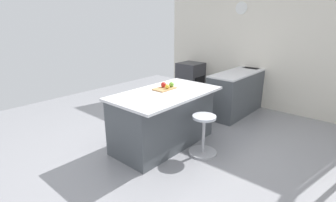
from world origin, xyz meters
The scene contains 10 objects.
ground_plane centered at (0.00, 0.00, 0.00)m, with size 8.19×8.19×0.00m, color gray.
interior_partition_left centered at (-3.15, 0.00, 1.47)m, with size 0.15×4.85×2.94m.
sink_cabinet centered at (-2.80, -0.01, 0.47)m, with size 2.47×0.60×1.20m.
oven_range centered at (-2.80, -1.59, 0.45)m, with size 0.60×0.61×0.89m.
kitchen_island centered at (-0.18, -0.21, 0.46)m, with size 1.78×1.01×0.92m.
stool_by_window centered at (-0.34, 0.47, 0.30)m, with size 0.44×0.44×0.63m.
cutting_board centered at (-0.29, -0.30, 0.93)m, with size 0.36×0.24×0.02m, color tan.
apple_yellow centered at (-0.30, -0.24, 0.97)m, with size 0.07×0.07×0.07m, color gold.
apple_red centered at (-0.32, -0.34, 0.98)m, with size 0.09×0.09×0.09m, color red.
apple_green centered at (-0.43, -0.26, 0.98)m, with size 0.08×0.08×0.08m, color #609E2D.
Camera 1 is at (2.73, 2.43, 2.03)m, focal length 27.46 mm.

